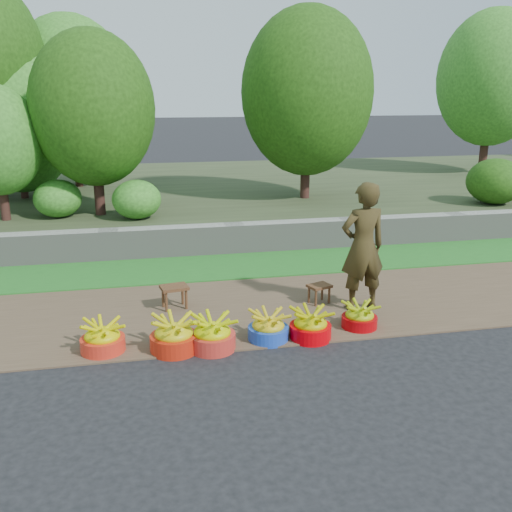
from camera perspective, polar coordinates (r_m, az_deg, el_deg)
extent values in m
plane|color=black|center=(6.78, 3.65, -9.05)|extent=(120.00, 120.00, 0.00)
cube|color=brown|center=(7.89, 1.25, -5.20)|extent=(80.00, 2.50, 0.02)
cube|color=#246F22|center=(9.74, -1.38, -0.93)|extent=(80.00, 1.50, 0.04)
cube|color=gray|center=(10.47, -2.23, 1.75)|extent=(80.00, 0.35, 0.55)
cube|color=#394427|center=(15.23, -5.33, 6.17)|extent=(80.00, 10.00, 0.50)
cylinder|color=#361D18|center=(13.21, 4.96, 8.98)|extent=(0.21, 0.21, 1.48)
ellipsoid|color=#235010|center=(13.11, 5.13, 16.01)|extent=(2.92, 2.92, 3.66)
cylinder|color=#361D18|center=(15.50, -17.43, 9.12)|extent=(0.20, 0.20, 1.34)
ellipsoid|color=#3A8426|center=(15.40, -17.95, 15.03)|extent=(3.10, 3.10, 3.88)
cylinder|color=#361D18|center=(18.65, 21.90, 10.50)|extent=(0.24, 0.24, 1.80)
ellipsoid|color=#3A8426|center=(18.59, 22.51, 16.11)|extent=(3.10, 3.10, 3.88)
cylinder|color=#361D18|center=(11.76, -15.49, 7.25)|extent=(0.20, 0.20, 1.35)
ellipsoid|color=#235010|center=(11.64, -16.01, 13.99)|extent=(2.36, 2.36, 2.95)
cylinder|color=#361D18|center=(11.88, -23.96, 5.71)|extent=(0.17, 0.17, 1.02)
cylinder|color=#361D18|center=(14.22, -22.29, 7.38)|extent=(0.17, 0.17, 1.00)
ellipsoid|color=#3A8426|center=(14.10, -22.86, 12.55)|extent=(2.63, 2.63, 3.29)
ellipsoid|color=#3A8426|center=(11.25, -11.85, 5.56)|extent=(0.94, 0.94, 0.75)
ellipsoid|color=#3A8426|center=(11.80, -19.22, 5.45)|extent=(0.92, 0.92, 0.74)
ellipsoid|color=#235010|center=(13.52, 22.83, 6.90)|extent=(1.23, 1.23, 0.99)
cylinder|color=red|center=(6.83, -15.05, -8.58)|extent=(0.51, 0.51, 0.18)
ellipsoid|color=#CCC300|center=(6.77, -15.14, -7.49)|extent=(0.45, 0.45, 0.29)
cylinder|color=red|center=(6.70, -8.18, -8.58)|extent=(0.55, 0.55, 0.20)
ellipsoid|color=#BFB20C|center=(6.63, -8.24, -7.37)|extent=(0.49, 0.49, 0.32)
cylinder|color=red|center=(6.69, -4.38, -8.50)|extent=(0.54, 0.54, 0.19)
ellipsoid|color=#BBC600|center=(6.63, -4.41, -7.31)|extent=(0.47, 0.47, 0.31)
cylinder|color=#1C44BA|center=(6.90, 1.23, -7.76)|extent=(0.49, 0.49, 0.18)
ellipsoid|color=gold|center=(6.84, 1.24, -6.71)|extent=(0.43, 0.43, 0.28)
cylinder|color=#D70007|center=(6.97, 5.44, -7.55)|extent=(0.51, 0.51, 0.18)
ellipsoid|color=#A9A502|center=(6.91, 5.47, -6.48)|extent=(0.44, 0.44, 0.29)
cylinder|color=#A40308|center=(7.35, 10.29, -6.54)|extent=(0.45, 0.45, 0.16)
ellipsoid|color=#97A90B|center=(7.30, 10.34, -5.63)|extent=(0.39, 0.39, 0.26)
cube|color=#4F301B|center=(7.83, -8.19, -3.13)|extent=(0.40, 0.33, 0.04)
cylinder|color=#4F301B|center=(7.77, -8.96, -4.57)|extent=(0.04, 0.04, 0.28)
cylinder|color=#4F301B|center=(7.83, -6.99, -4.32)|extent=(0.04, 0.04, 0.28)
cylinder|color=#4F301B|center=(7.95, -9.27, -4.11)|extent=(0.04, 0.04, 0.28)
cylinder|color=#4F301B|center=(8.01, -7.35, -3.88)|extent=(0.04, 0.04, 0.28)
cube|color=#4F301B|center=(8.00, 6.35, -3.00)|extent=(0.36, 0.32, 0.04)
cylinder|color=#4F301B|center=(7.92, 6.01, -4.22)|extent=(0.03, 0.03, 0.23)
cylinder|color=#4F301B|center=(8.05, 7.33, -3.91)|extent=(0.03, 0.03, 0.23)
cylinder|color=#4F301B|center=(8.04, 5.32, -3.89)|extent=(0.03, 0.03, 0.23)
cylinder|color=#4F301B|center=(8.17, 6.63, -3.59)|extent=(0.03, 0.03, 0.23)
imported|color=black|center=(7.71, 10.64, 0.90)|extent=(0.67, 0.48, 1.74)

